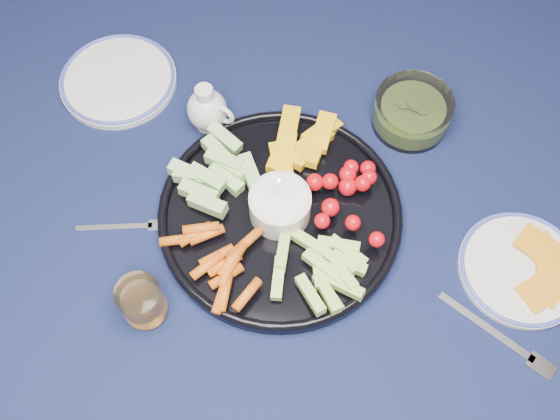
# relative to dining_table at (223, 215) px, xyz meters

# --- Properties ---
(dining_table) EXTENTS (1.67, 1.07, 0.75)m
(dining_table) POSITION_rel_dining_table_xyz_m (0.00, 0.00, 0.00)
(dining_table) COLOR #483018
(dining_table) RESTS_ON ground
(crudite_platter) EXTENTS (0.38, 0.38, 0.12)m
(crudite_platter) POSITION_rel_dining_table_xyz_m (0.10, -0.04, 0.11)
(crudite_platter) COLOR black
(crudite_platter) RESTS_ON dining_table
(creamer_pitcher) EXTENTS (0.09, 0.07, 0.09)m
(creamer_pitcher) POSITION_rel_dining_table_xyz_m (-0.04, 0.13, 0.13)
(creamer_pitcher) COLOR silver
(creamer_pitcher) RESTS_ON dining_table
(pickle_bowl) EXTENTS (0.13, 0.13, 0.06)m
(pickle_bowl) POSITION_rel_dining_table_xyz_m (0.30, 0.18, 0.12)
(pickle_bowl) COLOR white
(pickle_bowl) RESTS_ON dining_table
(cheese_plate) EXTENTS (0.19, 0.19, 0.02)m
(cheese_plate) POSITION_rel_dining_table_xyz_m (0.48, -0.08, 0.10)
(cheese_plate) COLOR silver
(cheese_plate) RESTS_ON dining_table
(juice_tumbler) EXTENTS (0.07, 0.07, 0.08)m
(juice_tumbler) POSITION_rel_dining_table_xyz_m (-0.07, -0.21, 0.12)
(juice_tumbler) COLOR white
(juice_tumbler) RESTS_ON dining_table
(fork_left) EXTENTS (0.14, 0.04, 0.00)m
(fork_left) POSITION_rel_dining_table_xyz_m (-0.13, -0.08, 0.09)
(fork_left) COLOR silver
(fork_left) RESTS_ON dining_table
(fork_right) EXTENTS (0.17, 0.11, 0.00)m
(fork_right) POSITION_rel_dining_table_xyz_m (0.46, -0.19, 0.09)
(fork_right) COLOR silver
(fork_right) RESTS_ON dining_table
(side_plate_extra) EXTENTS (0.21, 0.21, 0.02)m
(side_plate_extra) POSITION_rel_dining_table_xyz_m (-0.22, 0.20, 0.10)
(side_plate_extra) COLOR silver
(side_plate_extra) RESTS_ON dining_table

